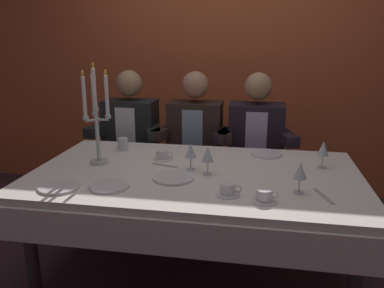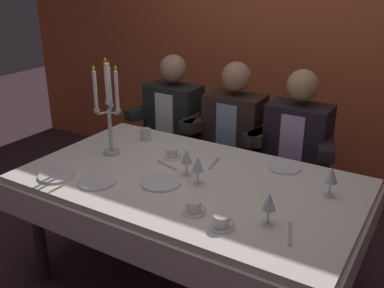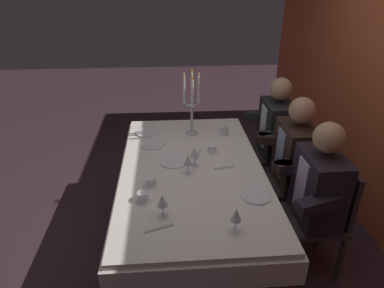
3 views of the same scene
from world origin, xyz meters
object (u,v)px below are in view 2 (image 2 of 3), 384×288
at_px(dinner_plate_2, 98,182).
at_px(dinner_plate_3, 57,175).
at_px(wine_glass_1, 187,157).
at_px(coffee_cup_1, 222,222).
at_px(dining_table, 190,196).
at_px(wine_glass_2, 331,176).
at_px(coffee_cup_0, 194,207).
at_px(coffee_cup_2, 172,154).
at_px(dinner_plate_1, 161,182).
at_px(water_tumbler_0, 146,135).
at_px(seated_diner_2, 298,141).
at_px(dinner_plate_0, 284,167).
at_px(seated_diner_0, 174,117).
at_px(wine_glass_0, 198,165).
at_px(seated_diner_1, 235,129).
at_px(candelabra, 109,112).

distance_m(dinner_plate_2, dinner_plate_3, 0.26).
bearing_deg(wine_glass_1, coffee_cup_1, -41.74).
bearing_deg(dining_table, wine_glass_2, 15.14).
bearing_deg(coffee_cup_0, dining_table, 124.80).
relative_size(wine_glass_2, coffee_cup_2, 1.24).
relative_size(dining_table, wine_glass_1, 11.83).
height_order(wine_glass_1, coffee_cup_1, wine_glass_1).
relative_size(dinner_plate_1, water_tumbler_0, 2.70).
xyz_separation_m(coffee_cup_2, seated_diner_2, (0.58, 0.70, -0.03)).
bearing_deg(seated_diner_2, dinner_plate_0, -81.07).
relative_size(wine_glass_1, water_tumbler_0, 1.92).
height_order(dining_table, coffee_cup_0, coffee_cup_0).
bearing_deg(dinner_plate_2, coffee_cup_2, 72.48).
height_order(water_tumbler_0, seated_diner_0, seated_diner_0).
distance_m(dinner_plate_3, wine_glass_0, 0.82).
distance_m(dining_table, dinner_plate_1, 0.21).
distance_m(dinner_plate_2, coffee_cup_1, 0.80).
bearing_deg(seated_diner_0, seated_diner_1, 0.00).
height_order(candelabra, dinner_plate_2, candelabra).
relative_size(dinner_plate_0, coffee_cup_2, 1.57).
distance_m(dinner_plate_2, seated_diner_2, 1.41).
bearing_deg(dining_table, wine_glass_0, -26.05).
xyz_separation_m(wine_glass_2, coffee_cup_1, (-0.34, -0.56, -0.09)).
relative_size(dinner_plate_3, wine_glass_0, 1.31).
relative_size(dining_table, dinner_plate_3, 9.02).
xyz_separation_m(dinner_plate_1, seated_diner_2, (0.44, 1.03, -0.01)).
height_order(dining_table, coffee_cup_2, coffee_cup_2).
height_order(wine_glass_1, wine_glass_2, same).
height_order(dinner_plate_1, seated_diner_1, seated_diner_1).
bearing_deg(wine_glass_1, water_tumbler_0, 148.75).
height_order(candelabra, seated_diner_0, candelabra).
xyz_separation_m(dinner_plate_0, wine_glass_2, (0.33, -0.21, 0.11)).
bearing_deg(wine_glass_2, seated_diner_1, 142.26).
height_order(wine_glass_2, seated_diner_2, seated_diner_2).
bearing_deg(seated_diner_1, water_tumbler_0, -127.68).
distance_m(dining_table, wine_glass_0, 0.25).
bearing_deg(coffee_cup_2, water_tumbler_0, 153.68).
xyz_separation_m(candelabra, dinner_plate_0, (1.03, 0.36, -0.27)).
xyz_separation_m(wine_glass_2, seated_diner_2, (-0.40, 0.69, -0.12)).
bearing_deg(coffee_cup_0, dinner_plate_3, -175.76).
xyz_separation_m(dining_table, coffee_cup_0, (0.22, -0.31, 0.15)).
bearing_deg(dinner_plate_3, coffee_cup_0, 4.24).
relative_size(dinner_plate_3, wine_glass_1, 1.31).
bearing_deg(wine_glass_1, dinner_plate_0, 40.98).
relative_size(candelabra, coffee_cup_2, 4.67).
distance_m(dining_table, seated_diner_0, 1.13).
bearing_deg(coffee_cup_2, wine_glass_2, 0.76).
bearing_deg(dining_table, dinner_plate_2, -141.90).
xyz_separation_m(dining_table, seated_diner_2, (0.34, 0.89, 0.11)).
bearing_deg(coffee_cup_0, water_tumbler_0, 140.01).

